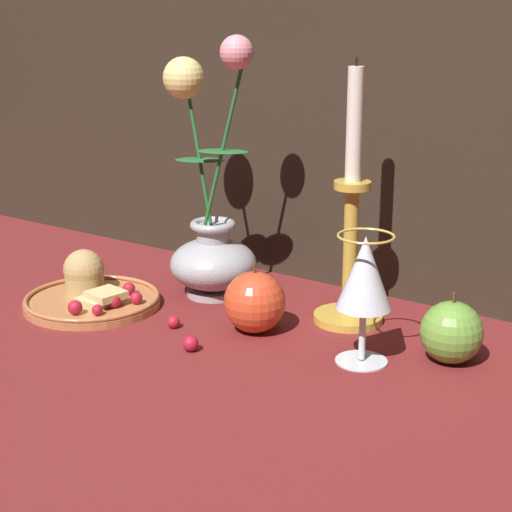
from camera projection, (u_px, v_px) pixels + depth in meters
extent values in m
plane|color=maroon|center=(245.00, 331.00, 1.10)|extent=(2.40, 2.40, 0.00)
cylinder|color=#A3A3A8|center=(214.00, 291.00, 1.23)|extent=(0.08, 0.08, 0.01)
ellipsoid|color=#A3A3A8|center=(213.00, 264.00, 1.22)|extent=(0.12, 0.12, 0.07)
cylinder|color=#A3A3A8|center=(213.00, 236.00, 1.21)|extent=(0.05, 0.05, 0.03)
torus|color=#A3A3A8|center=(213.00, 225.00, 1.20)|extent=(0.06, 0.06, 0.01)
cylinder|color=#23662D|center=(198.00, 152.00, 1.18)|extent=(0.05, 0.01, 0.20)
ellipsoid|color=#23662D|center=(200.00, 160.00, 1.19)|extent=(0.08, 0.07, 0.00)
sphere|color=#EFD67A|center=(184.00, 78.00, 1.17)|extent=(0.06, 0.06, 0.06)
cylinder|color=#23662D|center=(224.00, 143.00, 1.15)|extent=(0.06, 0.02, 0.24)
ellipsoid|color=#23662D|center=(223.00, 151.00, 1.15)|extent=(0.08, 0.06, 0.00)
sphere|color=pink|center=(237.00, 52.00, 1.09)|extent=(0.04, 0.04, 0.04)
cylinder|color=#B77042|center=(92.00, 303.00, 1.19)|extent=(0.19, 0.19, 0.01)
torus|color=#B77042|center=(92.00, 297.00, 1.18)|extent=(0.19, 0.19, 0.01)
cylinder|color=tan|center=(84.00, 280.00, 1.21)|extent=(0.05, 0.05, 0.03)
sphere|color=tan|center=(84.00, 269.00, 1.21)|extent=(0.06, 0.06, 0.06)
cube|color=#DBBC7A|center=(97.00, 301.00, 1.17)|extent=(0.05, 0.05, 0.01)
cube|color=#DBBC7A|center=(106.00, 295.00, 1.16)|extent=(0.05, 0.05, 0.01)
sphere|color=#AD192D|center=(75.00, 307.00, 1.13)|extent=(0.02, 0.02, 0.02)
sphere|color=#AD192D|center=(97.00, 310.00, 1.12)|extent=(0.01, 0.01, 0.01)
sphere|color=#AD192D|center=(113.00, 301.00, 1.15)|extent=(0.02, 0.02, 0.02)
sphere|color=#AD192D|center=(136.00, 298.00, 1.17)|extent=(0.02, 0.02, 0.02)
sphere|color=#AD192D|center=(128.00, 289.00, 1.20)|extent=(0.02, 0.02, 0.02)
cylinder|color=silver|center=(363.00, 359.00, 1.01)|extent=(0.06, 0.06, 0.00)
cylinder|color=silver|center=(364.00, 332.00, 1.00)|extent=(0.01, 0.01, 0.06)
cone|color=silver|center=(366.00, 272.00, 0.98)|extent=(0.06, 0.06, 0.09)
cone|color=maroon|center=(366.00, 282.00, 0.98)|extent=(0.06, 0.06, 0.06)
torus|color=gold|center=(368.00, 235.00, 0.96)|extent=(0.07, 0.07, 0.00)
cylinder|color=gold|center=(348.00, 317.00, 1.13)|extent=(0.09, 0.09, 0.01)
cylinder|color=gold|center=(350.00, 253.00, 1.11)|extent=(0.02, 0.02, 0.17)
cylinder|color=gold|center=(352.00, 185.00, 1.08)|extent=(0.05, 0.05, 0.01)
cylinder|color=silver|center=(354.00, 125.00, 1.06)|extent=(0.02, 0.02, 0.14)
cylinder|color=black|center=(356.00, 62.00, 1.04)|extent=(0.00, 0.00, 0.01)
sphere|color=#669938|center=(452.00, 332.00, 1.00)|extent=(0.07, 0.07, 0.07)
cylinder|color=#4C3319|center=(454.00, 297.00, 0.98)|extent=(0.00, 0.00, 0.01)
sphere|color=#D14223|center=(255.00, 302.00, 1.09)|extent=(0.08, 0.08, 0.08)
cylinder|color=#4C3319|center=(255.00, 268.00, 1.07)|extent=(0.00, 0.00, 0.01)
sphere|color=#AD192D|center=(191.00, 344.00, 1.03)|extent=(0.02, 0.02, 0.02)
sphere|color=#AD192D|center=(173.00, 322.00, 1.11)|extent=(0.02, 0.02, 0.02)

